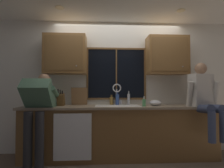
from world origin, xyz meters
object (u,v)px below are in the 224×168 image
(mixing_bowl, at_px, (155,103))
(soap_dispenser, at_px, (144,102))
(knife_block, at_px, (61,100))
(bottle_amber_small, at_px, (111,101))
(cutting_board, at_px, (79,96))
(bottle_green_glass, at_px, (129,99))
(bottle_tall_clear, at_px, (117,99))
(person_standing, at_px, (38,107))
(person_sitting_on_counter, at_px, (204,96))

(mixing_bowl, distance_m, soap_dispenser, 0.27)
(knife_block, bearing_deg, mixing_bowl, -2.10)
(soap_dispenser, xyz_separation_m, bottle_amber_small, (-0.55, 0.37, 0.01))
(cutting_board, height_order, bottle_amber_small, cutting_board)
(knife_block, distance_m, bottle_green_glass, 1.26)
(bottle_green_glass, bearing_deg, knife_block, -172.38)
(cutting_board, bearing_deg, bottle_amber_small, 1.96)
(mixing_bowl, xyz_separation_m, bottle_tall_clear, (-0.68, 0.20, 0.06))
(person_standing, xyz_separation_m, cutting_board, (0.58, 0.50, 0.15))
(knife_block, height_order, bottle_amber_small, knife_block)
(cutting_board, xyz_separation_m, mixing_bowl, (1.40, -0.23, -0.12))
(person_standing, bearing_deg, person_sitting_on_counter, 0.28)
(cutting_board, distance_m, soap_dispenser, 1.22)
(cutting_board, height_order, mixing_bowl, cutting_board)
(bottle_green_glass, xyz_separation_m, bottle_tall_clear, (-0.22, -0.03, -0.01))
(person_standing, relative_size, person_sitting_on_counter, 1.19)
(person_sitting_on_counter, distance_m, knife_block, 2.49)
(knife_block, distance_m, bottle_tall_clear, 1.04)
(cutting_board, xyz_separation_m, bottle_amber_small, (0.61, 0.02, -0.08))
(person_standing, xyz_separation_m, bottle_amber_small, (1.20, 0.52, 0.06))
(person_standing, distance_m, bottle_green_glass, 1.61)
(bottle_green_glass, relative_size, bottle_tall_clear, 1.06)
(bottle_green_glass, bearing_deg, person_sitting_on_counter, -21.93)
(soap_dispenser, height_order, bottle_green_glass, bottle_green_glass)
(person_sitting_on_counter, relative_size, bottle_tall_clear, 4.91)
(person_sitting_on_counter, height_order, cutting_board, person_sitting_on_counter)
(mixing_bowl, bearing_deg, person_standing, -172.15)
(person_sitting_on_counter, xyz_separation_m, cutting_board, (-2.16, 0.49, -0.02))
(mixing_bowl, relative_size, bottle_tall_clear, 0.82)
(soap_dispenser, bearing_deg, cutting_board, 163.18)
(person_standing, height_order, knife_block, person_standing)
(person_sitting_on_counter, relative_size, bottle_amber_small, 6.41)
(person_standing, distance_m, soap_dispenser, 1.75)
(bottle_tall_clear, bearing_deg, knife_block, -172.16)
(soap_dispenser, bearing_deg, bottle_green_glass, 121.34)
(knife_block, bearing_deg, bottle_amber_small, 11.32)
(bottle_amber_small, bearing_deg, bottle_tall_clear, -21.32)
(person_standing, bearing_deg, cutting_board, 40.48)
(person_standing, relative_size, bottle_green_glass, 5.51)
(bottle_green_glass, relative_size, bottle_amber_small, 1.38)
(knife_block, height_order, soap_dispenser, knife_block)
(person_sitting_on_counter, bearing_deg, cutting_board, 167.33)
(knife_block, distance_m, soap_dispenser, 1.48)
(mixing_bowl, relative_size, bottle_green_glass, 0.78)
(person_sitting_on_counter, xyz_separation_m, bottle_green_glass, (-1.22, 0.49, -0.07))
(mixing_bowl, bearing_deg, knife_block, 177.90)
(cutting_board, relative_size, soap_dispenser, 1.89)
(knife_block, bearing_deg, bottle_green_glass, 7.62)
(person_sitting_on_counter, relative_size, mixing_bowl, 5.97)
(bottle_amber_small, bearing_deg, soap_dispenser, -34.18)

